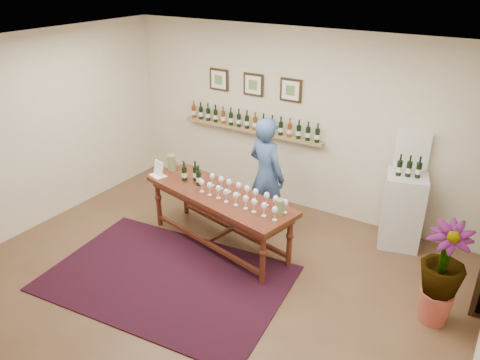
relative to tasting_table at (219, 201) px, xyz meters
The scene contains 14 objects.
ground 1.13m from the tasting_table, 66.65° to the right, with size 6.00×6.00×0.00m, color brown.
room_shell 2.71m from the tasting_table, 22.66° to the left, with size 6.00×6.00×6.00m.
rug 1.22m from the tasting_table, 96.33° to the right, with size 2.95×1.96×0.02m, color #400B0E.
tasting_table is the anchor object (origin of this frame).
table_glasses 0.45m from the tasting_table, ahead, with size 1.40×0.32×0.19m, color white, non-canonical shape.
table_bottles 0.59m from the tasting_table, 167.24° to the left, with size 0.30×0.17×0.33m, color black, non-canonical shape.
pitcher_left 1.08m from the tasting_table, 165.22° to the left, with size 0.15×0.15×0.24m, color olive, non-canonical shape.
pitcher_right 0.98m from the tasting_table, ahead, with size 0.13×0.13×0.20m, color olive, non-canonical shape.
menu_card 1.09m from the tasting_table, behind, with size 0.24×0.17×0.22m, color white.
display_pedestal 2.52m from the tasting_table, 32.67° to the left, with size 0.53×0.53×1.06m, color silver.
pedestal_bottles 2.55m from the tasting_table, 31.83° to the left, with size 0.27×0.07×0.27m, color black, non-canonical shape.
info_sign 2.67m from the tasting_table, 35.83° to the left, with size 0.44×0.02×0.61m, color white.
potted_plant 2.88m from the tasting_table, ahead, with size 0.58×0.58×1.06m.
person 0.82m from the tasting_table, 66.45° to the left, with size 0.63×0.41×1.72m, color #344F7C.
Camera 1 is at (2.86, -3.77, 3.63)m, focal length 35.00 mm.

